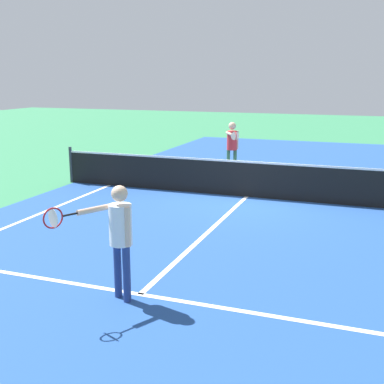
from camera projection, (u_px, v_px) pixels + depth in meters
ground_plane at (247, 197)px, 13.07m from camera, size 60.00×60.00×0.00m
court_surface_inbounds at (247, 197)px, 13.07m from camera, size 10.62×24.40×0.00m
line_service_near at (140, 294)px, 7.22m from camera, size 8.22×0.10×0.01m
line_center_service at (209, 231)px, 10.15m from camera, size 0.10×6.40×0.01m
net at (247, 179)px, 12.96m from camera, size 10.89×0.09×1.07m
player_near at (119, 230)px, 6.83m from camera, size 0.87×1.02×1.67m
player_far at (232, 143)px, 15.50m from camera, size 0.62×1.17×1.72m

